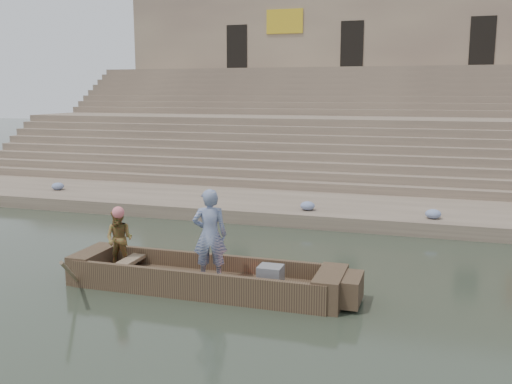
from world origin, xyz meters
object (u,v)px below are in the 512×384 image
at_px(television, 270,276).
at_px(rowing_man, 119,239).
at_px(standing_man, 210,235).
at_px(main_rowboat, 204,284).

bearing_deg(television, rowing_man, 177.27).
bearing_deg(standing_man, rowing_man, -24.17).
bearing_deg(rowing_man, television, -5.93).
bearing_deg(main_rowboat, television, 0.00).
xyz_separation_m(rowing_man, television, (3.37, -0.16, -0.43)).
relative_size(main_rowboat, television, 10.87).
distance_m(main_rowboat, rowing_man, 2.14).
height_order(standing_man, television, standing_man).
height_order(main_rowboat, television, television).
bearing_deg(standing_man, television, 161.57).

